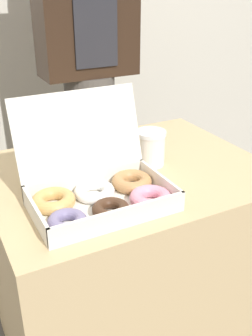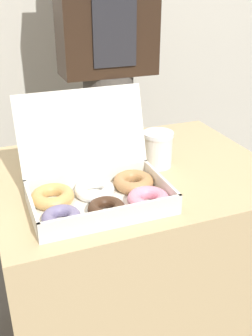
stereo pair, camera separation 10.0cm
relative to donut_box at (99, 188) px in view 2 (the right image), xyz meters
name	(u,v)px [view 2 (the right image)]	position (x,y,z in m)	size (l,w,h in m)	color
table	(133,265)	(0.15, 0.14, -0.40)	(0.82, 0.64, 0.73)	tan
donut_box	(99,188)	(0.00, 0.00, 0.00)	(0.36, 0.30, 0.26)	white
coffee_cup	(158,149)	(0.23, 0.14, 0.02)	(0.09, 0.09, 0.11)	silver
person_customer	(108,58)	(0.26, 0.68, 0.19)	(0.38, 0.23, 1.71)	#4C4742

